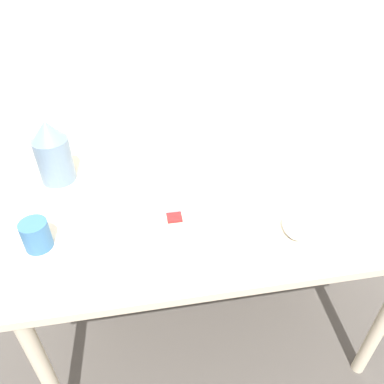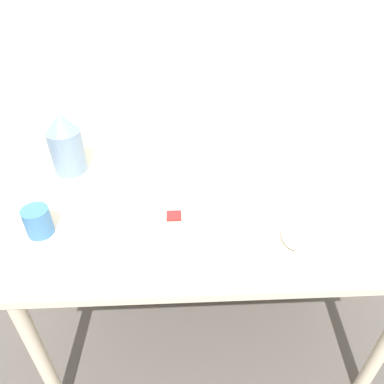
{
  "view_description": "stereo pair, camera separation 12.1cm",
  "coord_description": "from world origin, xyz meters",
  "px_view_note": "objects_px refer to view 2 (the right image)",
  "views": [
    {
      "loc": [
        -0.23,
        -0.61,
        1.58
      ],
      "look_at": [
        -0.07,
        0.33,
        0.84
      ],
      "focal_mm": 35.0,
      "sensor_mm": 36.0,
      "label": 1
    },
    {
      "loc": [
        -0.11,
        -0.62,
        1.58
      ],
      "look_at": [
        -0.07,
        0.33,
        0.84
      ],
      "focal_mm": 35.0,
      "sensor_mm": 36.0,
      "label": 2
    }
  ],
  "objects_px": {
    "mouse": "(291,237)",
    "mug": "(38,221)",
    "keyboard": "(190,240)",
    "vase": "(66,143)",
    "mp3_player": "(174,215)",
    "laptop": "(193,177)"
  },
  "relations": [
    {
      "from": "mug",
      "to": "mp3_player",
      "type": "bearing_deg",
      "value": 8.26
    },
    {
      "from": "mp3_player",
      "to": "mug",
      "type": "distance_m",
      "value": 0.43
    },
    {
      "from": "mouse",
      "to": "vase",
      "type": "distance_m",
      "value": 0.89
    },
    {
      "from": "mp3_player",
      "to": "keyboard",
      "type": "bearing_deg",
      "value": -68.34
    },
    {
      "from": "vase",
      "to": "mouse",
      "type": "bearing_deg",
      "value": -29.2
    },
    {
      "from": "mouse",
      "to": "mug",
      "type": "height_order",
      "value": "mug"
    },
    {
      "from": "mouse",
      "to": "keyboard",
      "type": "bearing_deg",
      "value": 178.14
    },
    {
      "from": "laptop",
      "to": "mug",
      "type": "bearing_deg",
      "value": -156.8
    },
    {
      "from": "vase",
      "to": "mug",
      "type": "bearing_deg",
      "value": -93.76
    },
    {
      "from": "keyboard",
      "to": "vase",
      "type": "xyz_separation_m",
      "value": [
        -0.45,
        0.42,
        0.11
      ]
    },
    {
      "from": "mug",
      "to": "mouse",
      "type": "bearing_deg",
      "value": -5.39
    },
    {
      "from": "mouse",
      "to": "mug",
      "type": "xyz_separation_m",
      "value": [
        -0.79,
        0.07,
        0.03
      ]
    },
    {
      "from": "keyboard",
      "to": "vase",
      "type": "relative_size",
      "value": 1.8
    },
    {
      "from": "laptop",
      "to": "keyboard",
      "type": "bearing_deg",
      "value": -94.52
    },
    {
      "from": "laptop",
      "to": "mug",
      "type": "distance_m",
      "value": 0.54
    },
    {
      "from": "mouse",
      "to": "mug",
      "type": "distance_m",
      "value": 0.8
    },
    {
      "from": "keyboard",
      "to": "mp3_player",
      "type": "relative_size",
      "value": 7.31
    },
    {
      "from": "laptop",
      "to": "mp3_player",
      "type": "xyz_separation_m",
      "value": [
        -0.07,
        -0.15,
        -0.05
      ]
    },
    {
      "from": "keyboard",
      "to": "vase",
      "type": "bearing_deg",
      "value": 137.28
    },
    {
      "from": "laptop",
      "to": "vase",
      "type": "xyz_separation_m",
      "value": [
        -0.48,
        0.14,
        0.07
      ]
    },
    {
      "from": "laptop",
      "to": "mouse",
      "type": "relative_size",
      "value": 2.88
    },
    {
      "from": "laptop",
      "to": "mug",
      "type": "relative_size",
      "value": 3.3
    }
  ]
}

